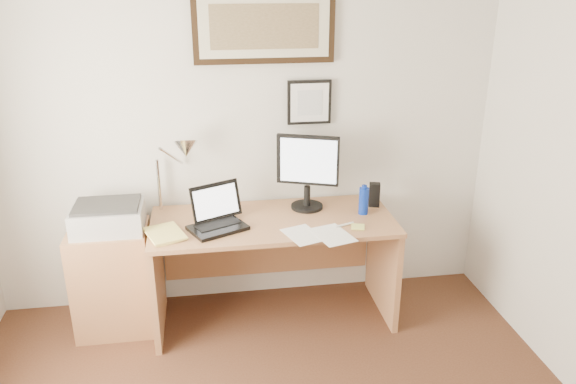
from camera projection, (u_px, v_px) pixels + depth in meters
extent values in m
cube|color=silver|center=(244.00, 132.00, 3.84)|extent=(3.50, 0.02, 2.50)
cube|color=#9E6842|center=(113.00, 279.00, 3.73)|extent=(0.50, 0.40, 0.73)
cylinder|color=#0B2899|center=(364.00, 201.00, 3.76)|extent=(0.06, 0.06, 0.19)
cylinder|color=#0B2899|center=(364.00, 187.00, 3.72)|extent=(0.03, 0.03, 0.02)
cube|color=black|center=(374.00, 195.00, 3.89)|extent=(0.09, 0.08, 0.17)
cube|color=white|center=(303.00, 235.00, 3.48)|extent=(0.27, 0.32, 0.00)
cube|color=white|center=(333.00, 235.00, 3.48)|extent=(0.28, 0.33, 0.00)
cube|color=#E2E76D|center=(358.00, 227.00, 3.58)|extent=(0.10, 0.10, 0.01)
cylinder|color=white|center=(344.00, 225.00, 3.60)|extent=(0.14, 0.06, 0.02)
imported|color=#E9D96D|center=(149.00, 238.00, 3.42)|extent=(0.29, 0.33, 0.02)
cube|color=#9E6842|center=(273.00, 222.00, 3.71)|extent=(1.60, 0.70, 0.03)
cube|color=#9E6842|center=(157.00, 280.00, 3.73)|extent=(0.04, 0.65, 0.72)
cube|color=#9E6842|center=(383.00, 263.00, 3.95)|extent=(0.04, 0.65, 0.72)
cube|color=#9E6842|center=(268.00, 239.00, 4.11)|extent=(1.50, 0.03, 0.55)
cube|color=black|center=(218.00, 228.00, 3.55)|extent=(0.41, 0.36, 0.02)
cube|color=black|center=(217.00, 224.00, 3.57)|extent=(0.31, 0.24, 0.00)
cube|color=black|center=(216.00, 201.00, 3.63)|extent=(0.34, 0.21, 0.23)
cube|color=white|center=(216.00, 202.00, 3.62)|extent=(0.29, 0.18, 0.18)
cylinder|color=black|center=(307.00, 206.00, 3.89)|extent=(0.22, 0.22, 0.02)
cylinder|color=black|center=(307.00, 196.00, 3.86)|extent=(0.04, 0.04, 0.14)
cube|color=black|center=(308.00, 160.00, 3.75)|extent=(0.41, 0.18, 0.34)
cube|color=white|center=(308.00, 161.00, 3.73)|extent=(0.36, 0.14, 0.30)
cube|color=#A9A9AB|center=(108.00, 218.00, 3.58)|extent=(0.44, 0.34, 0.16)
cube|color=#2F2F2F|center=(107.00, 205.00, 3.54)|extent=(0.40, 0.30, 0.02)
cylinder|color=silver|center=(159.00, 185.00, 3.80)|extent=(0.02, 0.02, 0.36)
cylinder|color=silver|center=(171.00, 156.00, 3.68)|extent=(0.15, 0.23, 0.19)
cone|color=silver|center=(186.00, 149.00, 3.61)|extent=(0.16, 0.18, 0.15)
cube|color=black|center=(264.00, 26.00, 3.58)|extent=(0.92, 0.03, 0.47)
cube|color=beige|center=(265.00, 27.00, 3.57)|extent=(0.84, 0.01, 0.39)
cube|color=brown|center=(265.00, 27.00, 3.56)|extent=(0.70, 0.00, 0.28)
cube|color=black|center=(309.00, 102.00, 3.81)|extent=(0.30, 0.02, 0.30)
cube|color=white|center=(310.00, 103.00, 3.79)|extent=(0.26, 0.00, 0.26)
cube|color=#B9BEC4|center=(310.00, 103.00, 3.79)|extent=(0.17, 0.00, 0.17)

